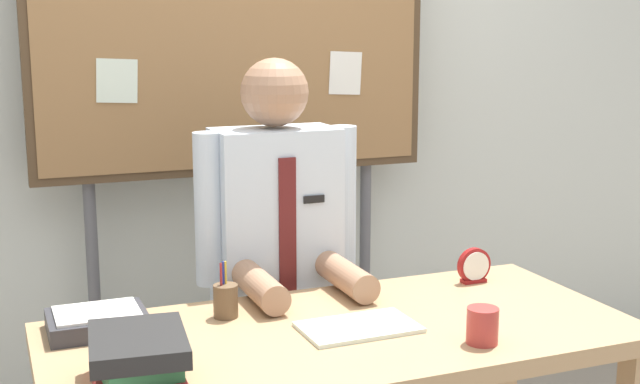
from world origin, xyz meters
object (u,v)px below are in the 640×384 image
at_px(desk, 343,361).
at_px(coffee_mug, 482,326).
at_px(person, 278,293).
at_px(bulletin_board, 235,12).
at_px(pen_holder, 226,300).
at_px(book_stack, 137,362).
at_px(desk_clock, 474,267).
at_px(paper_tray, 97,321).
at_px(open_notebook, 358,327).

bearing_deg(desk, coffee_mug, -38.43).
xyz_separation_m(person, bulletin_board, (0.00, 0.44, 0.92)).
distance_m(coffee_mug, pen_holder, 0.72).
distance_m(person, book_stack, 0.94).
bearing_deg(desk_clock, book_stack, -160.05).
distance_m(book_stack, paper_tray, 0.42).
relative_size(person, desk_clock, 12.84).
bearing_deg(coffee_mug, paper_tray, 153.15).
bearing_deg(book_stack, bulletin_board, 63.27).
bearing_deg(pen_holder, desk_clock, 1.55).
bearing_deg(bulletin_board, person, -90.02).
height_order(open_notebook, coffee_mug, coffee_mug).
distance_m(bulletin_board, desk_clock, 1.24).
distance_m(book_stack, desk_clock, 1.22).
xyz_separation_m(open_notebook, pen_holder, (-0.31, 0.23, 0.04)).
bearing_deg(open_notebook, desk_clock, 25.87).
bearing_deg(person, desk_clock, -29.03).
bearing_deg(coffee_mug, pen_holder, 141.75).
xyz_separation_m(open_notebook, paper_tray, (-0.66, 0.25, 0.02)).
height_order(bulletin_board, book_stack, bulletin_board).
bearing_deg(desk_clock, desk, -157.38).
height_order(bulletin_board, paper_tray, bulletin_board).
relative_size(desk, pen_holder, 10.03).
relative_size(bulletin_board, coffee_mug, 23.47).
bearing_deg(desk, pen_holder, 141.94).
relative_size(desk, desk_clock, 14.13).
height_order(bulletin_board, desk_clock, bulletin_board).
height_order(desk_clock, pen_holder, pen_holder).
bearing_deg(open_notebook, desk, 152.06).
height_order(bulletin_board, open_notebook, bulletin_board).
bearing_deg(paper_tray, pen_holder, -3.18).
bearing_deg(open_notebook, pen_holder, 143.06).
distance_m(desk_clock, paper_tray, 1.18).
relative_size(desk, book_stack, 5.27).
height_order(person, book_stack, person).
distance_m(open_notebook, pen_holder, 0.39).
relative_size(person, bulletin_board, 0.65).
relative_size(desk, person, 1.10).
distance_m(book_stack, pen_holder, 0.51).
bearing_deg(book_stack, coffee_mug, -3.27).
xyz_separation_m(bulletin_board, book_stack, (-0.59, -1.16, -0.80)).
xyz_separation_m(coffee_mug, pen_holder, (-0.56, 0.44, 0.00)).
xyz_separation_m(desk, coffee_mug, (0.29, -0.23, 0.14)).
bearing_deg(paper_tray, book_stack, -84.97).
height_order(desk, open_notebook, open_notebook).
relative_size(desk, open_notebook, 5.11).
bearing_deg(book_stack, desk_clock, 19.95).
height_order(person, bulletin_board, bulletin_board).
xyz_separation_m(book_stack, desk_clock, (1.15, 0.42, -0.01)).
xyz_separation_m(bulletin_board, paper_tray, (-0.62, -0.75, -0.83)).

